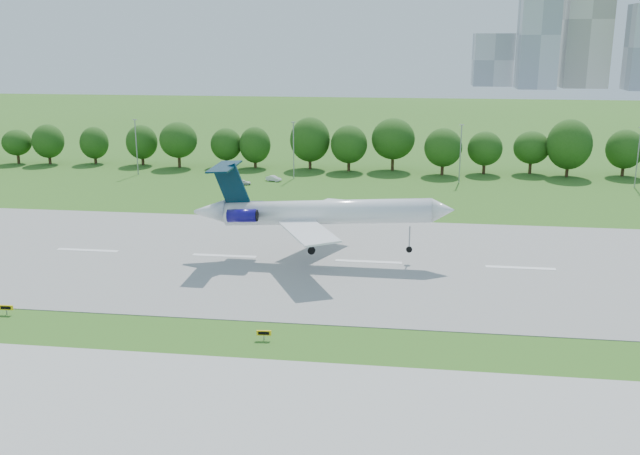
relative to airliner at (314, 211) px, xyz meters
The scene contains 11 objects.
ground 26.93m from the airliner, 73.48° to the right, with size 600.00×600.00×0.00m, color #2E5D18.
runway 10.06m from the airliner, ahead, with size 400.00×45.00×0.08m, color gray.
taxiway 44.13m from the airliner, 80.22° to the right, with size 400.00×23.00×0.08m, color #ADADA8.
tree_line 67.44m from the airliner, 83.70° to the left, with size 288.40×8.40×10.40m.
light_poles 57.24m from the airliner, 85.08° to the left, with size 175.90×0.25×12.19m.
skyline 381.87m from the airliner, 73.61° to the left, with size 127.00×52.00×80.00m.
airliner is the anchor object (origin of this frame).
taxi_sign_left 39.38m from the airliner, 141.72° to the right, with size 1.56×0.24×1.10m.
taxi_sign_centre 27.74m from the airliner, 92.55° to the right, with size 1.50×0.30×1.05m.
service_vehicle_a 56.50m from the airliner, 106.95° to the left, with size 1.20×3.43×1.13m, color silver.
service_vehicle_b 53.95m from the airliner, 114.08° to the left, with size 1.30×3.24×1.10m, color silver.
Camera 1 is at (5.79, -66.72, 29.29)m, focal length 40.00 mm.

